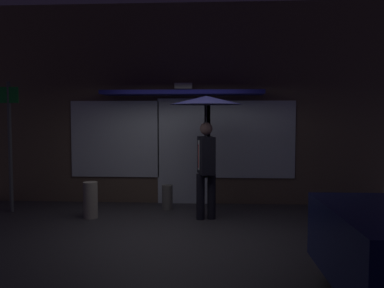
{
  "coord_description": "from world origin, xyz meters",
  "views": [
    {
      "loc": [
        0.7,
        -6.45,
        1.83
      ],
      "look_at": [
        0.25,
        0.86,
        1.34
      ],
      "focal_mm": 38.92,
      "sensor_mm": 36.0,
      "label": 1
    }
  ],
  "objects_px": {
    "person_with_umbrella": "(206,122)",
    "sidewalk_bollard_2": "(90,200)",
    "street_sign_post": "(10,139)",
    "sidewalk_bollard": "(167,197)"
  },
  "relations": [
    {
      "from": "person_with_umbrella",
      "to": "sidewalk_bollard_2",
      "type": "bearing_deg",
      "value": 77.78
    },
    {
      "from": "person_with_umbrella",
      "to": "sidewalk_bollard_2",
      "type": "height_order",
      "value": "person_with_umbrella"
    },
    {
      "from": "street_sign_post",
      "to": "sidewalk_bollard_2",
      "type": "xyz_separation_m",
      "value": [
        1.65,
        -0.37,
        -1.08
      ]
    },
    {
      "from": "person_with_umbrella",
      "to": "street_sign_post",
      "type": "distance_m",
      "value": 3.76
    },
    {
      "from": "sidewalk_bollard",
      "to": "sidewalk_bollard_2",
      "type": "relative_size",
      "value": 0.74
    },
    {
      "from": "person_with_umbrella",
      "to": "sidewalk_bollard",
      "type": "distance_m",
      "value": 1.83
    },
    {
      "from": "street_sign_post",
      "to": "sidewalk_bollard",
      "type": "bearing_deg",
      "value": 7.6
    },
    {
      "from": "street_sign_post",
      "to": "sidewalk_bollard",
      "type": "xyz_separation_m",
      "value": [
        2.95,
        0.39,
        -1.16
      ]
    },
    {
      "from": "sidewalk_bollard",
      "to": "sidewalk_bollard_2",
      "type": "xyz_separation_m",
      "value": [
        -1.3,
        -0.77,
        0.09
      ]
    },
    {
      "from": "person_with_umbrella",
      "to": "street_sign_post",
      "type": "height_order",
      "value": "street_sign_post"
    }
  ]
}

